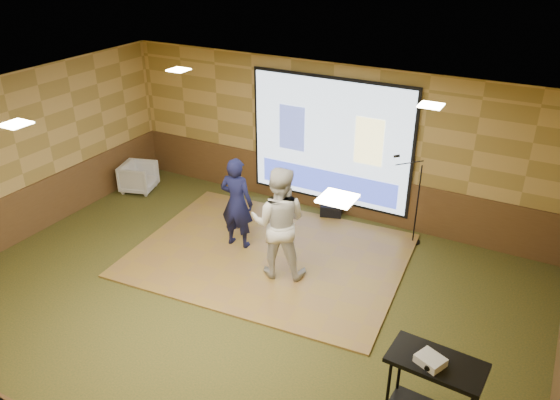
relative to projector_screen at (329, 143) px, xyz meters
The scene contains 18 objects.
ground 3.74m from the projector_screen, 90.00° to the right, with size 9.00×9.00×0.00m, color #2E3819.
room_shell 3.49m from the projector_screen, 90.00° to the right, with size 9.04×7.04×3.02m.
wainscot_back 1.00m from the projector_screen, 90.00° to the left, with size 9.00×0.04×0.95m, color #51351B.
wainscot_left 5.73m from the projector_screen, 142.51° to the right, with size 0.04×7.00×0.95m, color #51351B.
wainscot_right 5.73m from the projector_screen, 37.49° to the right, with size 0.04×7.00×0.95m, color #51351B.
projector_screen is the anchor object (origin of this frame).
downlight_nw 3.12m from the projector_screen, 143.35° to the right, with size 0.32×0.32×0.02m, color #FFEEBF.
downlight_ne 3.12m from the projector_screen, 36.65° to the right, with size 0.32×0.32×0.02m, color #FFEEBF.
downlight_sw 5.61m from the projector_screen, 114.02° to the right, with size 0.32×0.32×0.02m, color #FFEEBF.
downlight_se 5.61m from the projector_screen, 65.98° to the right, with size 0.32×0.32×0.02m, color #FFEEBF.
dance_floor 2.52m from the projector_screen, 95.47° to the right, with size 4.60×3.51×0.03m, color olive.
player_left 2.27m from the projector_screen, 112.93° to the right, with size 0.61×0.40×1.68m, color #12143A.
player_right 2.52m from the projector_screen, 84.65° to the right, with size 0.92×0.72×1.90m, color beige.
av_table 5.55m from the projector_screen, 53.98° to the right, with size 1.02×0.54×1.07m.
projector 5.55m from the projector_screen, 54.93° to the right, with size 0.28×0.23×0.09m, color silver.
mic_stand 2.12m from the projector_screen, 11.44° to the right, with size 0.65×0.27×1.65m.
banquet_chair 4.30m from the projector_screen, 164.91° to the right, with size 0.68×0.70×0.63m, color gray.
duffel_bag 1.37m from the projector_screen, 46.24° to the right, with size 0.41×0.28×0.26m, color black.
Camera 1 is at (3.87, -5.68, 5.20)m, focal length 35.00 mm.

